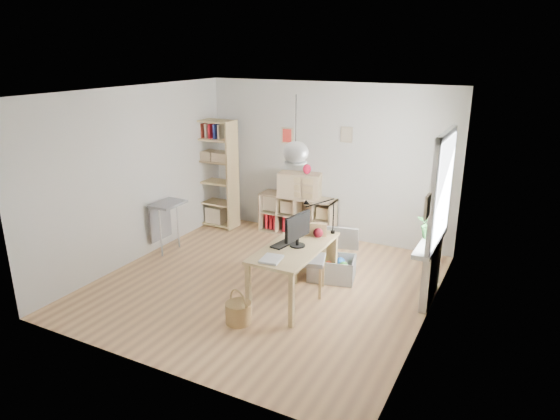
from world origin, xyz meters
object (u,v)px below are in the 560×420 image
at_px(cube_shelf, 297,218).
at_px(monitor, 298,228).
at_px(tall_bookshelf, 215,169).
at_px(desk, 295,253).
at_px(chair, 308,254).
at_px(drawer_chest, 300,185).
at_px(storage_chest, 333,263).

bearing_deg(cube_shelf, monitor, -64.54).
distance_m(tall_bookshelf, monitor, 3.26).
height_order(desk, monitor, monitor).
distance_m(desk, tall_bookshelf, 3.27).
relative_size(desk, monitor, 2.96).
xyz_separation_m(cube_shelf, chair, (1.09, -1.93, 0.23)).
relative_size(tall_bookshelf, drawer_chest, 2.68).
height_order(desk, chair, chair).
height_order(storage_chest, drawer_chest, drawer_chest).
relative_size(monitor, drawer_chest, 0.68).
relative_size(desk, tall_bookshelf, 0.75).
bearing_deg(chair, drawer_chest, 101.63).
bearing_deg(monitor, storage_chest, 85.90).
height_order(cube_shelf, drawer_chest, drawer_chest).
xyz_separation_m(cube_shelf, monitor, (1.05, -2.22, 0.70)).
xyz_separation_m(chair, drawer_chest, (-1.03, 1.89, 0.40)).
relative_size(storage_chest, drawer_chest, 1.17).
bearing_deg(storage_chest, tall_bookshelf, 145.69).
bearing_deg(cube_shelf, drawer_chest, -33.32).
xyz_separation_m(tall_bookshelf, monitor, (2.62, -1.93, -0.09)).
height_order(chair, monitor, monitor).
xyz_separation_m(monitor, drawer_chest, (-0.99, 2.17, -0.06)).
relative_size(cube_shelf, chair, 1.50).
distance_m(desk, storage_chest, 0.97).
xyz_separation_m(cube_shelf, drawer_chest, (0.06, -0.04, 0.63)).
relative_size(chair, storage_chest, 1.07).
height_order(tall_bookshelf, chair, tall_bookshelf).
relative_size(cube_shelf, storage_chest, 1.60).
xyz_separation_m(tall_bookshelf, drawer_chest, (1.63, 0.24, -0.15)).
distance_m(chair, storage_chest, 0.63).
xyz_separation_m(desk, storage_chest, (0.23, 0.83, -0.43)).
bearing_deg(storage_chest, cube_shelf, 119.17).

